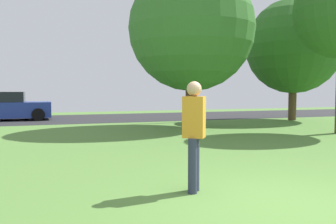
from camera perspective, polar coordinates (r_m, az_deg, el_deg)
ground_plane at (r=5.25m, az=18.08°, el=-13.99°), size 44.00×44.00×0.00m
road_strip at (r=20.28m, az=-10.27°, el=-0.95°), size 44.00×6.40×0.01m
oak_tree_left at (r=19.72m, az=19.38°, el=9.87°), size 4.85×4.85×6.24m
birch_tree_lone at (r=15.17m, az=3.77°, el=13.16°), size 5.20×5.20×6.71m
person_thrower at (r=5.46m, az=4.16°, el=-3.06°), size 0.39×0.37×1.70m
parked_car_blue at (r=20.23m, az=-24.26°, el=0.70°), size 4.22×2.11×1.47m
street_lamp_post at (r=17.53m, az=3.56°, el=5.76°), size 0.14×0.14×4.50m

